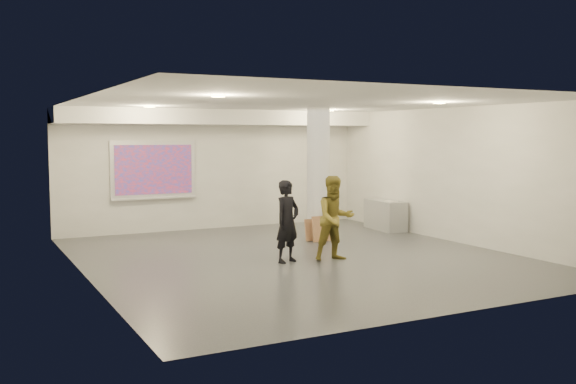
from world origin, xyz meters
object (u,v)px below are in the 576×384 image
credenza (385,215)px  woman (287,221)px  column (318,174)px  projection_screen (154,170)px  man (335,218)px

credenza → woman: woman is taller
column → projection_screen: column is taller
column → woman: size_ratio=1.94×
column → projection_screen: bearing=139.4°
projection_screen → woman: (1.20, -4.81, -0.76)m
woman → man: size_ratio=0.96×
column → credenza: 2.53m
projection_screen → column: bearing=-40.6°
woman → man: bearing=-37.1°
man → column: bearing=72.3°
column → man: size_ratio=1.86×
projection_screen → man: 5.52m
credenza → man: 4.33m
projection_screen → credenza: projection_screen is taller
credenza → woman: 4.89m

